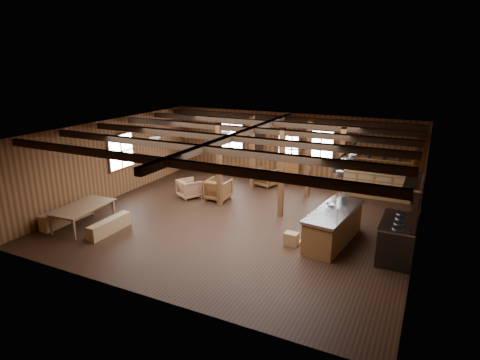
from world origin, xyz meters
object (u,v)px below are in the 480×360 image
Objects in this scene: dining_table at (85,216)px; armchair_a at (218,189)px; armchair_b at (267,177)px; armchair_c at (189,188)px; commercial_range at (400,233)px; kitchen_island at (333,226)px.

armchair_a is at bearing -35.76° from dining_table.
dining_table is 4.54m from armchair_a.
armchair_b is at bearing -112.62° from armchair_a.
dining_table is 2.51× the size of armchair_c.
commercial_range is 2.81× the size of armchair_c.
armchair_c is (-5.52, 1.40, -0.15)m from kitchen_island.
dining_table is 3.84m from armchair_c.
commercial_range is at bearing -80.72° from dining_table.
armchair_a is (2.38, 3.86, 0.04)m from dining_table.
commercial_range reaches higher than armchair_a.
commercial_range is 2.54× the size of armchair_a.
kitchen_island is at bearing -163.91° from armchair_c.
commercial_range is at bearing 1.32° from kitchen_island.
armchair_b is at bearing -32.58° from dining_table.
kitchen_island is 5.27m from armchair_b.
armchair_a is (-4.47, 1.66, -0.11)m from kitchen_island.
dining_table is (-6.85, -2.20, -0.15)m from kitchen_island.
kitchen_island is 3.54× the size of armchair_c.
dining_table is at bearing -166.58° from commercial_range.
armchair_c is at bearing 167.79° from commercial_range.
commercial_range reaches higher than armchair_b.
dining_table is at bearing -155.35° from kitchen_island.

